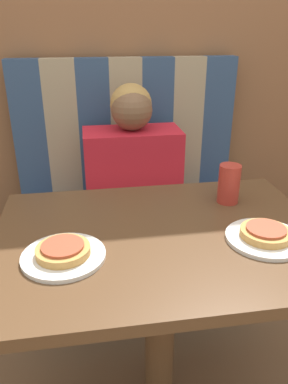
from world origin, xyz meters
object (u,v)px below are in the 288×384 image
at_px(person, 132,159).
at_px(pizza_left, 63,250).
at_px(plate_left, 64,256).
at_px(plate_right, 265,238).
at_px(pizza_right, 266,232).
at_px(drinking_cup, 229,184).

xyz_separation_m(person, pizza_left, (-0.28, -0.76, 0.03)).
bearing_deg(plate_left, person, 69.60).
bearing_deg(plate_right, pizza_left, -180.00).
bearing_deg(plate_right, plate_left, 180.00).
relative_size(person, plate_right, 2.78).
relative_size(plate_left, pizza_left, 1.55).
height_order(plate_left, pizza_right, pizza_right).
distance_m(pizza_left, pizza_right, 0.56).
bearing_deg(drinking_cup, person, 118.19).
bearing_deg(pizza_left, pizza_right, 0.00).
distance_m(person, pizza_left, 0.81).
bearing_deg(pizza_right, person, 110.40).
bearing_deg(person, plate_left, -110.40).
bearing_deg(pizza_right, pizza_left, 180.00).
bearing_deg(drinking_cup, pizza_left, -154.74).
distance_m(pizza_right, drinking_cup, 0.26).
height_order(person, pizza_left, person).
height_order(plate_left, drinking_cup, drinking_cup).
xyz_separation_m(person, plate_right, (0.28, -0.76, 0.01)).
bearing_deg(plate_left, drinking_cup, 25.26).
xyz_separation_m(person, plate_left, (-0.28, -0.76, 0.01)).
distance_m(person, plate_right, 0.81).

